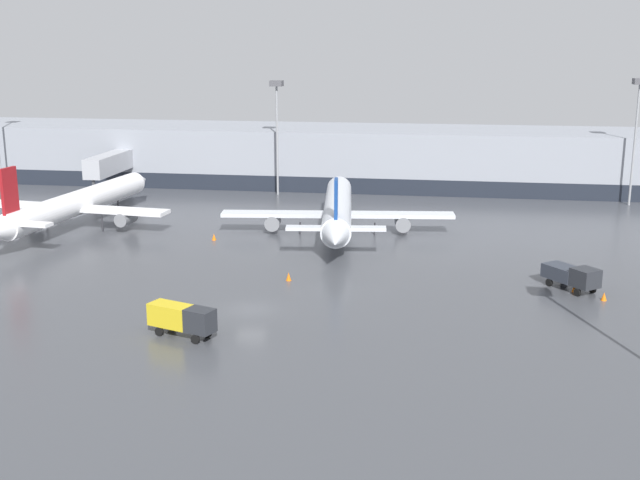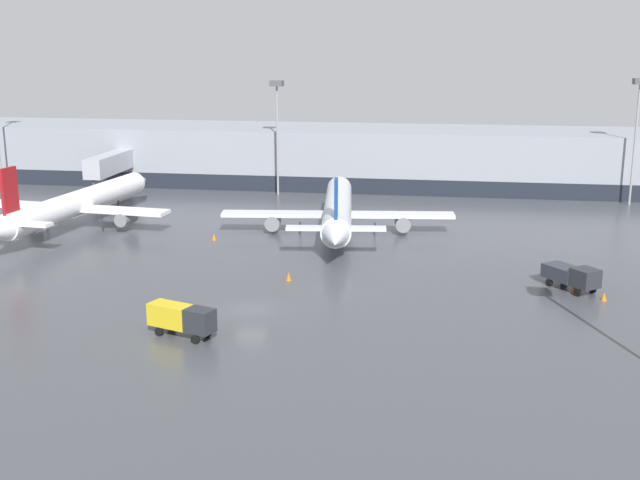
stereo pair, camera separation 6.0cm
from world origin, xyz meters
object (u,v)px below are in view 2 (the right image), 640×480
at_px(service_truck_0, 182,317).
at_px(traffic_cone_2, 604,296).
at_px(service_truck_1, 572,275).
at_px(parked_jet_1, 76,204).
at_px(traffic_cone_3, 289,277).
at_px(apron_light_mast_3, 638,105).
at_px(parked_jet_2, 338,210).
at_px(traffic_cone_1, 574,288).
at_px(traffic_cone_4, 214,237).
at_px(apron_light_mast_1, 277,104).

bearing_deg(service_truck_0, traffic_cone_2, 42.75).
distance_m(service_truck_1, traffic_cone_2, 3.82).
bearing_deg(parked_jet_1, traffic_cone_3, -114.68).
distance_m(service_truck_1, traffic_cone_3, 26.10).
bearing_deg(parked_jet_1, apron_light_mast_3, -63.83).
distance_m(traffic_cone_2, traffic_cone_3, 28.49).
height_order(parked_jet_2, service_truck_1, parked_jet_2).
xyz_separation_m(service_truck_0, traffic_cone_1, (31.43, 16.32, -1.15)).
relative_size(service_truck_0, traffic_cone_2, 7.82).
xyz_separation_m(parked_jet_2, traffic_cone_3, (-1.99, -19.87, -2.44)).
xyz_separation_m(service_truck_1, traffic_cone_4, (-37.56, 13.21, -1.03)).
distance_m(parked_jet_1, traffic_cone_4, 18.49).
relative_size(parked_jet_1, traffic_cone_1, 46.83).
distance_m(parked_jet_2, traffic_cone_3, 20.12).
relative_size(parked_jet_1, apron_light_mast_3, 2.10).
height_order(parked_jet_1, apron_light_mast_3, apron_light_mast_3).
bearing_deg(parked_jet_2, traffic_cone_2, -135.92).
distance_m(service_truck_0, traffic_cone_2, 36.54).
height_order(parked_jet_2, traffic_cone_1, parked_jet_2).
xyz_separation_m(traffic_cone_2, traffic_cone_4, (-39.94, 16.02, -0.01)).
xyz_separation_m(service_truck_0, traffic_cone_2, (33.65, 14.20, -1.17)).
distance_m(parked_jet_1, service_truck_0, 41.32).
height_order(traffic_cone_1, traffic_cone_2, traffic_cone_1).
relative_size(traffic_cone_2, apron_light_mast_1, 0.04).
distance_m(traffic_cone_1, traffic_cone_2, 3.07).
bearing_deg(traffic_cone_1, service_truck_1, 103.23).
relative_size(parked_jet_1, parked_jet_2, 1.05).
height_order(service_truck_1, traffic_cone_4, service_truck_1).
relative_size(parked_jet_1, apron_light_mast_1, 2.18).
bearing_deg(service_truck_1, traffic_cone_1, -24.66).
bearing_deg(traffic_cone_2, traffic_cone_1, 136.30).
height_order(apron_light_mast_1, apron_light_mast_3, apron_light_mast_3).
relative_size(traffic_cone_3, apron_light_mast_3, 0.05).
xyz_separation_m(traffic_cone_3, traffic_cone_4, (-11.50, 14.38, -0.04)).
bearing_deg(parked_jet_1, service_truck_0, -137.91).
bearing_deg(traffic_cone_3, service_truck_0, -108.21).
height_order(service_truck_0, apron_light_mast_1, apron_light_mast_1).
bearing_deg(apron_light_mast_1, service_truck_0, -85.29).
distance_m(traffic_cone_3, traffic_cone_4, 18.41).
distance_m(service_truck_0, service_truck_1, 35.60).
bearing_deg(apron_light_mast_1, apron_light_mast_3, -0.16).
xyz_separation_m(parked_jet_1, traffic_cone_2, (57.96, -19.17, -2.66)).
bearing_deg(service_truck_1, service_truck_0, -99.35).
bearing_deg(traffic_cone_1, traffic_cone_3, -178.95).
height_order(parked_jet_1, service_truck_1, parked_jet_1).
height_order(traffic_cone_3, apron_light_mast_3, apron_light_mast_3).
relative_size(parked_jet_1, traffic_cone_2, 49.13).
bearing_deg(apron_light_mast_3, traffic_cone_4, -150.86).
bearing_deg(traffic_cone_1, parked_jet_2, 141.33).
bearing_deg(traffic_cone_2, traffic_cone_4, 158.15).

